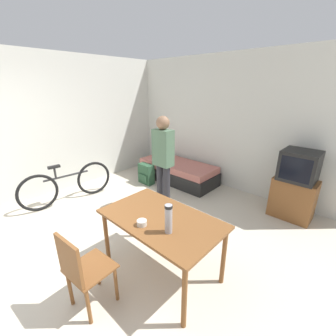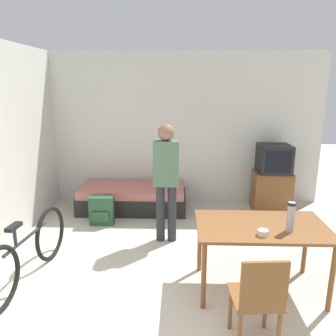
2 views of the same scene
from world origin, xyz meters
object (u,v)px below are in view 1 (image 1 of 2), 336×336
at_px(daybed, 178,171).
at_px(tv, 295,185).
at_px(wooden_chair, 82,269).
at_px(person_standing, 163,157).
at_px(mate_bowl, 142,223).
at_px(bicycle, 68,184).
at_px(dining_table, 161,224).
at_px(backpack, 146,174).
at_px(thermos_flask, 169,218).

xyz_separation_m(daybed, tv, (2.42, 0.10, 0.36)).
relative_size(wooden_chair, person_standing, 0.53).
xyz_separation_m(person_standing, mate_bowl, (0.98, -1.34, -0.19)).
distance_m(daybed, tv, 2.44).
relative_size(tv, wooden_chair, 1.33).
relative_size(bicycle, mate_bowl, 16.26).
height_order(tv, dining_table, tv).
relative_size(daybed, backpack, 4.05).
relative_size(dining_table, thermos_flask, 4.43).
relative_size(daybed, mate_bowl, 17.69).
xyz_separation_m(tv, wooden_chair, (-0.97, -3.17, -0.09)).
height_order(person_standing, backpack, person_standing).
xyz_separation_m(daybed, person_standing, (0.63, -1.13, 0.74)).
xyz_separation_m(daybed, thermos_flask, (1.90, -2.37, 0.69)).
bearing_deg(backpack, daybed, 57.36).
bearing_deg(tv, dining_table, -107.97).
relative_size(thermos_flask, backpack, 0.67).
distance_m(dining_table, bicycle, 2.53).
bearing_deg(bicycle, tv, 34.94).
relative_size(dining_table, mate_bowl, 12.87).
xyz_separation_m(tv, bicycle, (-3.27, -2.28, -0.23)).
relative_size(daybed, thermos_flask, 6.09).
relative_size(tv, thermos_flask, 3.83).
distance_m(dining_table, wooden_chair, 0.89).
relative_size(person_standing, mate_bowl, 15.85).
bearing_deg(backpack, dining_table, -37.97).
xyz_separation_m(tv, person_standing, (-1.78, -1.23, 0.38)).
relative_size(bicycle, thermos_flask, 5.60).
bearing_deg(backpack, tv, 14.35).
relative_size(tv, dining_table, 0.86).
bearing_deg(thermos_flask, tv, 78.08).
xyz_separation_m(tv, backpack, (-2.82, -0.72, -0.35)).
bearing_deg(daybed, person_standing, -60.88).
height_order(wooden_chair, thermos_flask, thermos_flask).
bearing_deg(wooden_chair, daybed, 115.22).
xyz_separation_m(daybed, wooden_chair, (1.45, -3.08, 0.28)).
distance_m(wooden_chair, thermos_flask, 0.93).
bearing_deg(wooden_chair, person_standing, 112.82).
height_order(tv, wooden_chair, tv).
bearing_deg(thermos_flask, wooden_chair, -122.16).
distance_m(person_standing, mate_bowl, 1.67).
bearing_deg(backpack, mate_bowl, -42.51).
bearing_deg(daybed, mate_bowl, -56.85).
xyz_separation_m(person_standing, thermos_flask, (1.26, -1.24, -0.05)).
distance_m(bicycle, thermos_flask, 2.81).
distance_m(tv, thermos_flask, 2.54).
relative_size(tv, bicycle, 0.68).
xyz_separation_m(dining_table, thermos_flask, (0.23, -0.14, 0.25)).
height_order(dining_table, thermos_flask, thermos_flask).
bearing_deg(backpack, wooden_chair, -52.98).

